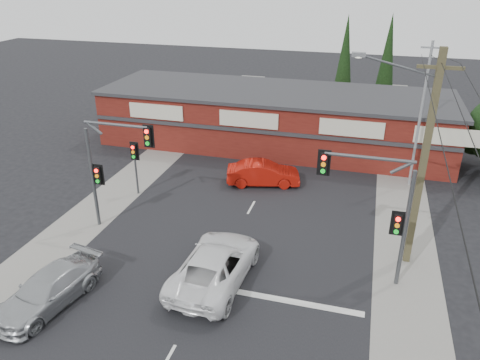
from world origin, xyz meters
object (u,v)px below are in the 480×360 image
(white_suv, at_px, (215,264))
(silver_suv, at_px, (48,290))
(red_sedan, at_px, (263,173))
(utility_pole, at_px, (421,156))
(shop_building, at_px, (274,117))

(white_suv, distance_m, silver_suv, 7.03)
(white_suv, bearing_deg, red_sedan, -85.64)
(utility_pole, bearing_deg, white_suv, -154.30)
(silver_suv, height_order, utility_pole, utility_pole)
(white_suv, xyz_separation_m, shop_building, (-1.19, 17.93, 1.30))
(silver_suv, relative_size, red_sedan, 1.07)
(white_suv, relative_size, red_sedan, 1.31)
(shop_building, bearing_deg, silver_suv, -103.05)
(red_sedan, relative_size, utility_pole, 0.46)
(white_suv, relative_size, silver_suv, 1.22)
(white_suv, height_order, utility_pole, utility_pole)
(red_sedan, xyz_separation_m, shop_building, (-0.92, 7.55, 1.37))
(silver_suv, height_order, red_sedan, red_sedan)
(silver_suv, distance_m, utility_pole, 16.76)
(red_sedan, bearing_deg, shop_building, -6.95)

